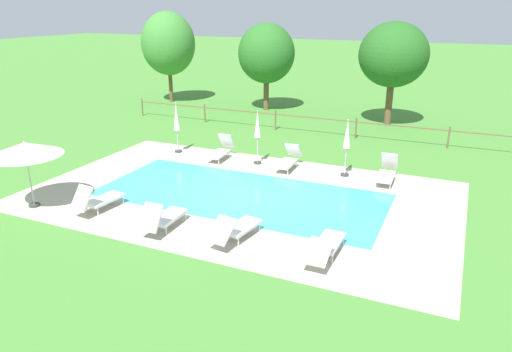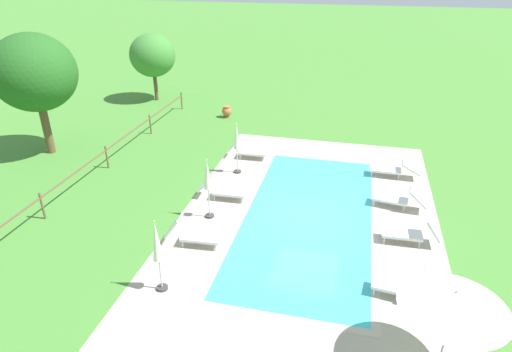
# 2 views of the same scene
# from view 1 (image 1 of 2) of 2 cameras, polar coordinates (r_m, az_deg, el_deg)

# --- Properties ---
(ground_plane) EXTENTS (160.00, 160.00, 0.00)m
(ground_plane) POSITION_cam_1_polar(r_m,az_deg,el_deg) (16.99, -1.88, -2.25)
(ground_plane) COLOR #478433
(pool_deck_paving) EXTENTS (14.83, 9.16, 0.01)m
(pool_deck_paving) POSITION_cam_1_polar(r_m,az_deg,el_deg) (16.98, -1.88, -2.23)
(pool_deck_paving) COLOR #B2A893
(pool_deck_paving) RESTS_ON ground
(swimming_pool_water) EXTENTS (10.15, 4.49, 0.01)m
(swimming_pool_water) POSITION_cam_1_polar(r_m,az_deg,el_deg) (16.98, -1.88, -2.23)
(swimming_pool_water) COLOR #42CCD6
(swimming_pool_water) RESTS_ON ground
(pool_coping_rim) EXTENTS (10.63, 4.97, 0.01)m
(pool_coping_rim) POSITION_cam_1_polar(r_m,az_deg,el_deg) (16.98, -1.88, -2.22)
(pool_coping_rim) COLOR #C0B59F
(pool_coping_rim) RESTS_ON ground
(sun_lounger_north_near_steps) EXTENTS (0.66, 1.92, 0.95)m
(sun_lounger_north_near_steps) POSITION_cam_1_polar(r_m,az_deg,el_deg) (19.62, 3.89, 1.98)
(sun_lounger_north_near_steps) COLOR white
(sun_lounger_north_near_steps) RESTS_ON ground
(sun_lounger_north_mid) EXTENTS (0.89, 2.04, 0.88)m
(sun_lounger_north_mid) POSITION_cam_1_polar(r_m,az_deg,el_deg) (13.66, -2.36, -6.21)
(sun_lounger_north_mid) COLOR white
(sun_lounger_north_mid) RESTS_ON ground
(sun_lounger_north_far) EXTENTS (0.72, 1.86, 1.02)m
(sun_lounger_north_far) POSITION_cam_1_polar(r_m,az_deg,el_deg) (20.88, -4.21, 3.11)
(sun_lounger_north_far) COLOR white
(sun_lounger_north_far) RESTS_ON ground
(sun_lounger_north_end) EXTENTS (0.62, 2.07, 0.73)m
(sun_lounger_north_end) POSITION_cam_1_polar(r_m,az_deg,el_deg) (12.92, 8.38, -8.14)
(sun_lounger_north_end) COLOR white
(sun_lounger_north_end) RESTS_ON ground
(sun_lounger_south_near_corner) EXTENTS (0.66, 1.83, 1.02)m
(sun_lounger_south_near_corner) POSITION_cam_1_polar(r_m,az_deg,el_deg) (14.52, -10.99, -4.86)
(sun_lounger_south_near_corner) COLOR white
(sun_lounger_south_near_corner) RESTS_ON ground
(sun_lounger_south_mid) EXTENTS (0.64, 1.83, 1.02)m
(sun_lounger_south_mid) POSITION_cam_1_polar(r_m,az_deg,el_deg) (18.73, 15.36, 0.47)
(sun_lounger_south_mid) COLOR white
(sun_lounger_south_mid) RESTS_ON ground
(sun_lounger_south_end) EXTENTS (0.79, 1.87, 1.02)m
(sun_lounger_south_end) POSITION_cam_1_polar(r_m,az_deg,el_deg) (16.37, -18.33, -2.65)
(sun_lounger_south_end) COLOR white
(sun_lounger_south_end) RESTS_ON ground
(patio_umbrella_open_foreground) EXTENTS (2.34, 2.34, 2.26)m
(patio_umbrella_open_foreground) POSITION_cam_1_polar(r_m,az_deg,el_deg) (17.05, -25.88, 2.90)
(patio_umbrella_open_foreground) COLOR #383838
(patio_umbrella_open_foreground) RESTS_ON ground
(patio_umbrella_closed_row_west) EXTENTS (0.32, 0.32, 2.31)m
(patio_umbrella_closed_row_west) POSITION_cam_1_polar(r_m,az_deg,el_deg) (19.88, 0.19, 5.73)
(patio_umbrella_closed_row_west) COLOR #383838
(patio_umbrella_closed_row_west) RESTS_ON ground
(patio_umbrella_closed_row_mid_west) EXTENTS (0.32, 0.32, 2.28)m
(patio_umbrella_closed_row_mid_west) POSITION_cam_1_polar(r_m,az_deg,el_deg) (18.73, 10.82, 4.46)
(patio_umbrella_closed_row_mid_west) COLOR #383838
(patio_umbrella_closed_row_mid_west) RESTS_ON ground
(patio_umbrella_closed_row_centre) EXTENTS (0.32, 0.32, 2.31)m
(patio_umbrella_closed_row_centre) POSITION_cam_1_polar(r_m,az_deg,el_deg) (21.82, -9.47, 6.65)
(patio_umbrella_closed_row_centre) COLOR #383838
(patio_umbrella_closed_row_centre) RESTS_ON ground
(perimeter_fence) EXTENTS (21.90, 0.08, 1.05)m
(perimeter_fence) POSITION_cam_1_polar(r_m,az_deg,el_deg) (25.09, 7.00, 6.58)
(perimeter_fence) COLOR brown
(perimeter_fence) RESTS_ON ground
(tree_far_west) EXTENTS (3.53, 3.53, 5.38)m
(tree_far_west) POSITION_cam_1_polar(r_m,az_deg,el_deg) (30.61, 1.26, 14.42)
(tree_far_west) COLOR brown
(tree_far_west) RESTS_ON ground
(tree_west_mid) EXTENTS (3.71, 3.71, 5.59)m
(tree_west_mid) POSITION_cam_1_polar(r_m,az_deg,el_deg) (27.40, 16.10, 13.71)
(tree_west_mid) COLOR brown
(tree_west_mid) RESTS_ON ground
(tree_east_mid) EXTENTS (3.60, 3.60, 6.02)m
(tree_east_mid) POSITION_cam_1_polar(r_m,az_deg,el_deg) (33.82, -10.44, 15.29)
(tree_east_mid) COLOR brown
(tree_east_mid) RESTS_ON ground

